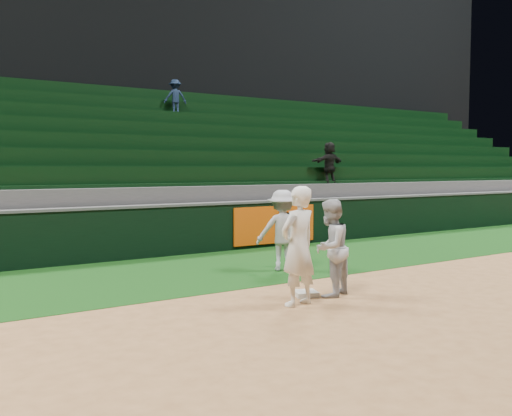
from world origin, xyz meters
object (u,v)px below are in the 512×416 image
(baserunner, at_px, (330,248))
(base_coach, at_px, (283,230))
(first_base, at_px, (306,293))
(first_baseman, at_px, (298,246))

(baserunner, height_order, base_coach, base_coach)
(first_base, bearing_deg, baserunner, -33.67)
(first_base, distance_m, baserunner, 0.86)
(baserunner, bearing_deg, first_baseman, -8.94)
(first_baseman, relative_size, base_coach, 1.11)
(first_base, bearing_deg, base_coach, 63.23)
(first_base, xyz_separation_m, baserunner, (0.33, -0.22, 0.76))
(baserunner, relative_size, base_coach, 0.97)
(first_baseman, distance_m, baserunner, 0.87)
(first_baseman, height_order, baserunner, first_baseman)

